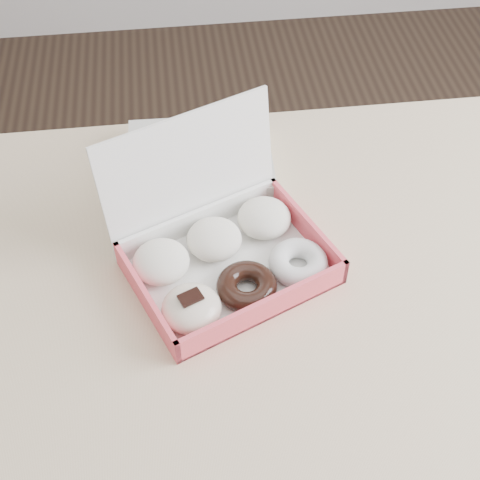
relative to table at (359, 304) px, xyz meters
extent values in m
plane|color=black|center=(0.00, 0.00, -0.67)|extent=(4.00, 4.00, 0.00)
cube|color=tan|center=(0.00, 0.00, 0.06)|extent=(1.20, 0.80, 0.04)
cylinder|color=tan|center=(-0.55, 0.35, -0.32)|extent=(0.05, 0.05, 0.71)
cube|color=white|center=(-0.20, 0.03, 0.08)|extent=(0.34, 0.30, 0.01)
cube|color=#F54F5C|center=(-0.16, -0.07, 0.10)|extent=(0.26, 0.12, 0.05)
cube|color=white|center=(-0.24, 0.12, 0.10)|extent=(0.26, 0.12, 0.05)
cube|color=#F54F5C|center=(-0.33, -0.03, 0.10)|extent=(0.09, 0.19, 0.05)
cube|color=#F54F5C|center=(-0.08, 0.08, 0.10)|extent=(0.09, 0.19, 0.05)
cube|color=white|center=(-0.25, 0.14, 0.18)|extent=(0.27, 0.14, 0.20)
ellipsoid|color=white|center=(-0.30, 0.04, 0.11)|extent=(0.11, 0.11, 0.05)
ellipsoid|color=white|center=(-0.22, 0.07, 0.11)|extent=(0.11, 0.11, 0.05)
ellipsoid|color=white|center=(-0.14, 0.10, 0.11)|extent=(0.11, 0.11, 0.05)
ellipsoid|color=beige|center=(-0.27, -0.05, 0.11)|extent=(0.11, 0.11, 0.05)
cube|color=black|center=(-0.27, -0.05, 0.13)|extent=(0.04, 0.03, 0.00)
torus|color=black|center=(-0.18, -0.02, 0.10)|extent=(0.12, 0.12, 0.03)
torus|color=white|center=(-0.10, 0.02, 0.10)|extent=(0.12, 0.12, 0.03)
cube|color=silver|center=(-0.23, 0.26, 0.10)|extent=(0.25, 0.20, 0.04)
camera|label=1|loc=(-0.27, -0.60, 0.86)|focal=50.00mm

